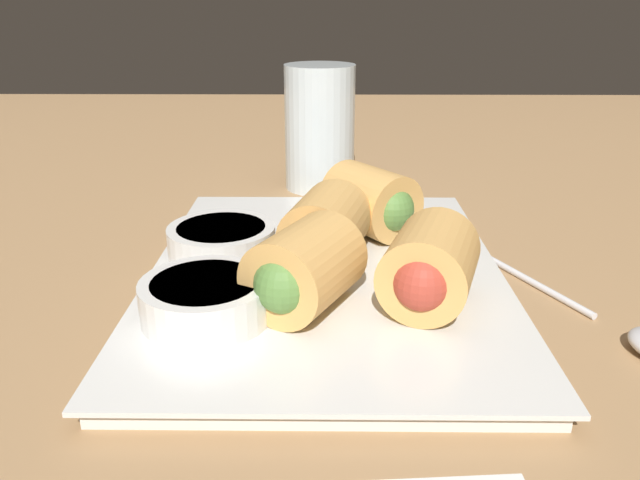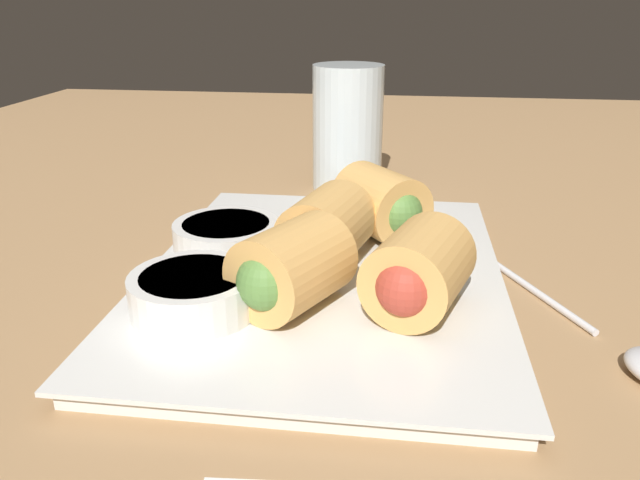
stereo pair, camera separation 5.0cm
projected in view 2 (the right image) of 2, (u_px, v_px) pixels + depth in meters
The scene contains 9 objects.
table_surface at pixel (329, 282), 48.90cm from camera, with size 180.00×140.00×2.00cm.
serving_plate at pixel (320, 277), 45.64cm from camera, with size 33.83×25.22×1.50cm.
roll_front_left at pixel (288, 269), 38.48cm from camera, with size 8.53×8.03×5.53cm.
roll_front_right at pixel (384, 205), 50.25cm from camera, with size 8.70×8.47×5.53cm.
roll_back_left at pixel (417, 273), 38.01cm from camera, with size 8.27×7.41×5.53cm.
roll_back_right at pixel (330, 230), 44.82cm from camera, with size 8.20×7.06×5.53cm.
dipping_bowl_near at pixel (227, 236), 47.61cm from camera, with size 8.07×8.07×2.46cm.
dipping_bowl_far at pixel (194, 291), 38.88cm from camera, with size 8.07×8.07×2.46cm.
drinking_glass at pixel (348, 128), 66.91cm from camera, with size 7.53×7.53×13.23cm.
Camera 2 is at (-43.91, -5.06, 22.19)cm, focal length 35.00 mm.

